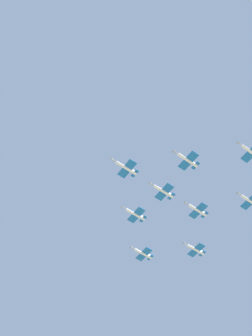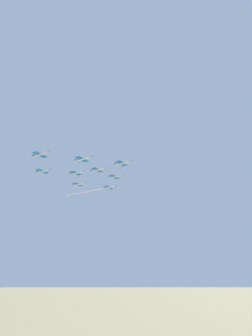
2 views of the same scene
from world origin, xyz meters
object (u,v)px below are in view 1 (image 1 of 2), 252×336
jet_starboard_trail (249,200)px  jet_center_rear (143,253)px  jet_lead (125,168)px  jet_port_outer (163,191)px  jet_port_trail (197,210)px  jet_tail_end (195,249)px  jet_starboard_inner (135,214)px  jet_port_inner (187,160)px

jet_starboard_trail → jet_center_rear: bearing=18.4°
jet_lead → jet_port_outer: 20.22m
jet_port_outer → jet_port_trail: bearing=-90.0°
jet_port_outer → jet_tail_end: 39.45m
jet_starboard_inner → jet_tail_end: jet_starboard_inner is taller
jet_lead → jet_port_inner: bearing=-135.0°
jet_starboard_inner → jet_port_outer: size_ratio=1.00×
jet_center_rear → jet_tail_end: size_ratio=1.00×
jet_starboard_inner → jet_starboard_trail: jet_starboard_inner is taller
jet_starboard_inner → jet_starboard_trail: bearing=-135.0°
jet_starboard_inner → jet_center_rear: (-13.14, -22.41, 0.53)m
jet_port_outer → jet_center_rear: jet_center_rear is taller
jet_center_rear → jet_starboard_trail: bearing=-161.6°
jet_port_trail → jet_starboard_trail: (-18.86, 14.07, -1.35)m
jet_port_outer → jet_starboard_trail: 39.45m
jet_tail_end → jet_lead: bearing=108.4°
jet_starboard_inner → jet_port_trail: 28.70m
jet_lead → jet_starboard_inner: jet_starboard_inner is taller
jet_center_rear → jet_port_trail: 36.93m
jet_lead → jet_starboard_inner: 25.98m
jet_lead → jet_starboard_trail: (-57.97, 3.87, -0.39)m
jet_lead → jet_tail_end: jet_lead is taller
jet_port_inner → jet_starboard_inner: size_ratio=1.00×
jet_tail_end → jet_center_rear: bearing=45.0°
jet_port_inner → jet_tail_end: size_ratio=1.00×
jet_lead → jet_tail_end: bearing=-71.6°
jet_port_inner → jet_port_outer: jet_port_inner is taller
jet_lead → jet_port_inner: 25.99m
jet_lead → jet_port_outer: jet_lead is taller
jet_lead → jet_port_inner: (-22.41, 13.14, -0.52)m
jet_lead → jet_port_trail: 40.43m
jet_lead → jet_starboard_trail: bearing=-108.4°
jet_lead → jet_tail_end: size_ratio=1.00×
jet_port_trail → jet_tail_end: jet_port_trail is taller
jet_lead → jet_starboard_inner: size_ratio=1.00×
jet_port_inner → jet_starboard_inner: bearing=0.0°
jet_port_outer → jet_port_trail: 20.27m
jet_port_inner → jet_starboard_inner: 36.76m
jet_port_inner → jet_starboard_inner: jet_starboard_inner is taller
jet_port_outer → jet_starboard_inner: bearing=5.7°
jet_port_outer → jet_center_rear: size_ratio=1.00×
jet_lead → jet_center_rear: bearing=-45.0°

